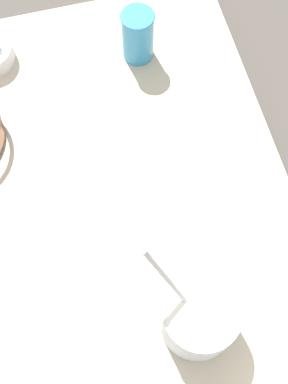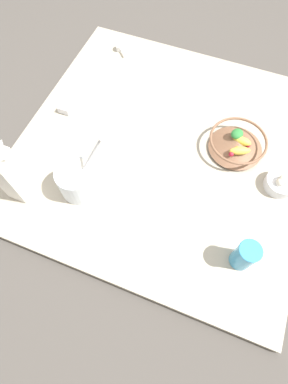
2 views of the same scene
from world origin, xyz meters
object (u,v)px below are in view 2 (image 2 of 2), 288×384
object	(u,v)px
yogurt_tub	(77,180)
spice_jar	(66,108)
milk_carton	(7,171)
garlic_bowl	(281,183)
drinking_cup	(245,255)
fruit_bowl	(237,143)

from	to	relation	value
yogurt_tub	spice_jar	distance (m)	0.40
milk_carton	yogurt_tub	xyz separation A→B (m)	(-0.19, -0.09, -0.08)
spice_jar	garlic_bowl	bearing A→B (deg)	177.83
yogurt_tub	drinking_cup	world-z (taller)	yogurt_tub
fruit_bowl	spice_jar	world-z (taller)	fruit_bowl
spice_jar	milk_carton	bearing A→B (deg)	94.95
milk_carton	yogurt_tub	bearing A→B (deg)	-155.07
fruit_bowl	spice_jar	size ratio (longest dim) A/B	4.41
drinking_cup	garlic_bowl	world-z (taller)	drinking_cup
yogurt_tub	spice_jar	world-z (taller)	yogurt_tub
drinking_cup	spice_jar	world-z (taller)	drinking_cup
yogurt_tub	garlic_bowl	world-z (taller)	yogurt_tub
fruit_bowl	garlic_bowl	size ratio (longest dim) A/B	1.98
yogurt_tub	drinking_cup	size ratio (longest dim) A/B	2.03
drinking_cup	milk_carton	bearing A→B (deg)	3.09
milk_carton	yogurt_tub	world-z (taller)	milk_carton
fruit_bowl	milk_carton	bearing A→B (deg)	34.70
yogurt_tub	garlic_bowl	xyz separation A→B (m)	(-0.69, -0.28, -0.04)
garlic_bowl	fruit_bowl	bearing A→B (deg)	-28.30
fruit_bowl	milk_carton	world-z (taller)	milk_carton
spice_jar	garlic_bowl	distance (m)	0.92
drinking_cup	yogurt_tub	bearing A→B (deg)	-4.23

